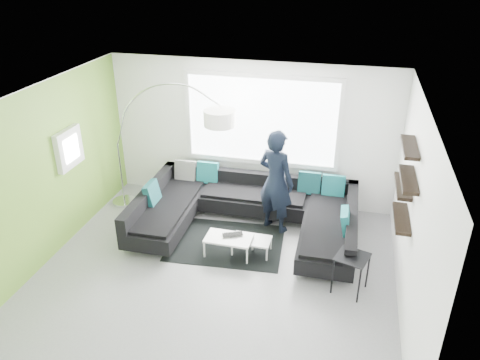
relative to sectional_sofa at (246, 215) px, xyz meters
name	(u,v)px	position (x,y,z in m)	size (l,w,h in m)	color
ground	(216,272)	(-0.20, -1.22, -0.36)	(5.50, 5.50, 0.00)	slate
room_shell	(220,163)	(-0.16, -1.01, 1.45)	(5.54, 5.04, 2.82)	white
sectional_sofa	(246,215)	(0.00, 0.00, 0.00)	(3.82, 2.39, 0.82)	black
rug	(226,243)	(-0.25, -0.41, -0.36)	(1.94, 1.41, 0.01)	black
coffee_table	(240,245)	(0.05, -0.64, -0.20)	(0.99, 0.58, 0.32)	white
arc_lamp	(117,144)	(-2.62, 0.49, 0.91)	(2.37, 0.79, 2.54)	white
side_table	(350,273)	(1.85, -1.16, -0.06)	(0.44, 0.44, 0.61)	black
person	(276,181)	(0.47, 0.28, 0.59)	(0.82, 0.70, 1.90)	black
laptop	(233,236)	(-0.06, -0.67, -0.02)	(0.40, 0.34, 0.03)	black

